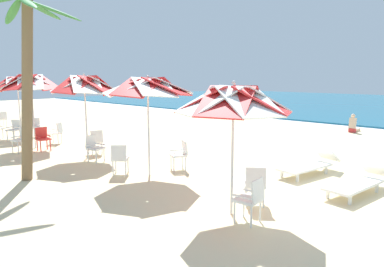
{
  "coord_description": "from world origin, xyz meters",
  "views": [
    {
      "loc": [
        3.19,
        -7.85,
        2.7
      ],
      "look_at": [
        -3.95,
        -0.38,
        1.0
      ],
      "focal_mm": 32.17,
      "sensor_mm": 36.0,
      "label": 1
    }
  ],
  "objects_px": {
    "plastic_chair_11": "(35,126)",
    "plastic_chair_12": "(2,118)",
    "plastic_chair_2": "(120,157)",
    "plastic_chair_3": "(180,153)",
    "plastic_chair_7": "(43,137)",
    "beach_umbrella_0": "(233,101)",
    "beach_umbrella_1": "(148,88)",
    "beach_umbrella_3": "(31,83)",
    "beachgoer_seated": "(353,126)",
    "sun_lounger_2": "(309,165)",
    "plastic_chair_1": "(255,183)",
    "plastic_chair_4": "(94,147)",
    "plastic_chair_0": "(251,198)",
    "plastic_chair_8": "(57,132)",
    "beach_umbrella_2": "(84,85)",
    "plastic_chair_6": "(21,138)",
    "palm_tree_2": "(26,64)",
    "beach_umbrella_4": "(17,83)",
    "sun_lounger_1": "(358,182)",
    "plastic_chair_10": "(14,128)",
    "plastic_chair_5": "(96,140)"
  },
  "relations": [
    {
      "from": "plastic_chair_7",
      "to": "plastic_chair_1",
      "type": "bearing_deg",
      "value": 4.82
    },
    {
      "from": "plastic_chair_3",
      "to": "plastic_chair_7",
      "type": "relative_size",
      "value": 1.0
    },
    {
      "from": "plastic_chair_8",
      "to": "plastic_chair_6",
      "type": "bearing_deg",
      "value": -69.96
    },
    {
      "from": "plastic_chair_10",
      "to": "beachgoer_seated",
      "type": "xyz_separation_m",
      "value": [
        9.91,
        12.4,
        -0.2
      ]
    },
    {
      "from": "plastic_chair_4",
      "to": "palm_tree_2",
      "type": "distance_m",
      "value": 3.34
    },
    {
      "from": "plastic_chair_12",
      "to": "sun_lounger_2",
      "type": "xyz_separation_m",
      "value": [
        16.05,
        2.81,
        -0.22
      ]
    },
    {
      "from": "beach_umbrella_1",
      "to": "beach_umbrella_4",
      "type": "xyz_separation_m",
      "value": [
        -9.2,
        -0.04,
        -0.0
      ]
    },
    {
      "from": "plastic_chair_1",
      "to": "sun_lounger_1",
      "type": "relative_size",
      "value": 0.39
    },
    {
      "from": "beach_umbrella_0",
      "to": "plastic_chair_2",
      "type": "relative_size",
      "value": 3.05
    },
    {
      "from": "sun_lounger_2",
      "to": "plastic_chair_7",
      "type": "bearing_deg",
      "value": -156.05
    },
    {
      "from": "plastic_chair_0",
      "to": "plastic_chair_8",
      "type": "bearing_deg",
      "value": 174.13
    },
    {
      "from": "beach_umbrella_2",
      "to": "plastic_chair_12",
      "type": "bearing_deg",
      "value": 177.68
    },
    {
      "from": "beach_umbrella_1",
      "to": "beachgoer_seated",
      "type": "xyz_separation_m",
      "value": [
        1.4,
        11.85,
        -2.13
      ]
    },
    {
      "from": "beach_umbrella_1",
      "to": "plastic_chair_7",
      "type": "height_order",
      "value": "beach_umbrella_1"
    },
    {
      "from": "beach_umbrella_0",
      "to": "beach_umbrella_1",
      "type": "distance_m",
      "value": 3.38
    },
    {
      "from": "plastic_chair_3",
      "to": "plastic_chair_6",
      "type": "relative_size",
      "value": 1.0
    },
    {
      "from": "beach_umbrella_2",
      "to": "plastic_chair_1",
      "type": "bearing_deg",
      "value": 1.25
    },
    {
      "from": "beach_umbrella_1",
      "to": "plastic_chair_4",
      "type": "height_order",
      "value": "beach_umbrella_1"
    },
    {
      "from": "beach_umbrella_1",
      "to": "beach_umbrella_2",
      "type": "height_order",
      "value": "beach_umbrella_2"
    },
    {
      "from": "plastic_chair_1",
      "to": "plastic_chair_11",
      "type": "bearing_deg",
      "value": 178.6
    },
    {
      "from": "plastic_chair_2",
      "to": "plastic_chair_11",
      "type": "distance_m",
      "value": 8.11
    },
    {
      "from": "plastic_chair_4",
      "to": "plastic_chair_11",
      "type": "height_order",
      "value": "same"
    },
    {
      "from": "plastic_chair_7",
      "to": "plastic_chair_12",
      "type": "distance_m",
      "value": 7.56
    },
    {
      "from": "plastic_chair_7",
      "to": "plastic_chair_11",
      "type": "bearing_deg",
      "value": 162.58
    },
    {
      "from": "plastic_chair_6",
      "to": "palm_tree_2",
      "type": "distance_m",
      "value": 4.63
    },
    {
      "from": "sun_lounger_2",
      "to": "palm_tree_2",
      "type": "height_order",
      "value": "palm_tree_2"
    },
    {
      "from": "plastic_chair_2",
      "to": "beach_umbrella_4",
      "type": "xyz_separation_m",
      "value": [
        -8.58,
        0.5,
        1.93
      ]
    },
    {
      "from": "sun_lounger_1",
      "to": "beachgoer_seated",
      "type": "height_order",
      "value": "beachgoer_seated"
    },
    {
      "from": "beach_umbrella_3",
      "to": "beachgoer_seated",
      "type": "xyz_separation_m",
      "value": [
        7.54,
        12.48,
        -2.18
      ]
    },
    {
      "from": "plastic_chair_12",
      "to": "palm_tree_2",
      "type": "relative_size",
      "value": 0.18
    },
    {
      "from": "plastic_chair_4",
      "to": "plastic_chair_6",
      "type": "height_order",
      "value": "same"
    },
    {
      "from": "plastic_chair_12",
      "to": "sun_lounger_1",
      "type": "height_order",
      "value": "plastic_chair_12"
    },
    {
      "from": "palm_tree_2",
      "to": "plastic_chair_4",
      "type": "bearing_deg",
      "value": 102.8
    },
    {
      "from": "plastic_chair_4",
      "to": "sun_lounger_1",
      "type": "height_order",
      "value": "plastic_chair_4"
    },
    {
      "from": "plastic_chair_0",
      "to": "sun_lounger_2",
      "type": "distance_m",
      "value": 3.93
    },
    {
      "from": "sun_lounger_2",
      "to": "plastic_chair_1",
      "type": "bearing_deg",
      "value": -85.84
    },
    {
      "from": "plastic_chair_4",
      "to": "plastic_chair_5",
      "type": "bearing_deg",
      "value": 146.73
    },
    {
      "from": "plastic_chair_0",
      "to": "beach_umbrella_1",
      "type": "distance_m",
      "value": 4.36
    },
    {
      "from": "plastic_chair_11",
      "to": "sun_lounger_1",
      "type": "relative_size",
      "value": 0.39
    },
    {
      "from": "plastic_chair_2",
      "to": "beach_umbrella_3",
      "type": "relative_size",
      "value": 0.3
    },
    {
      "from": "plastic_chair_1",
      "to": "beachgoer_seated",
      "type": "distance_m",
      "value": 11.94
    },
    {
      "from": "plastic_chair_3",
      "to": "plastic_chair_11",
      "type": "bearing_deg",
      "value": -175.84
    },
    {
      "from": "plastic_chair_2",
      "to": "beach_umbrella_1",
      "type": "bearing_deg",
      "value": 41.07
    },
    {
      "from": "plastic_chair_3",
      "to": "sun_lounger_2",
      "type": "xyz_separation_m",
      "value": [
        2.99,
        2.12,
        -0.22
      ]
    },
    {
      "from": "beach_umbrella_3",
      "to": "plastic_chair_6",
      "type": "relative_size",
      "value": 3.34
    },
    {
      "from": "plastic_chair_4",
      "to": "plastic_chair_6",
      "type": "distance_m",
      "value": 3.42
    },
    {
      "from": "beach_umbrella_1",
      "to": "sun_lounger_1",
      "type": "height_order",
      "value": "beach_umbrella_1"
    },
    {
      "from": "plastic_chair_11",
      "to": "plastic_chair_12",
      "type": "distance_m",
      "value": 4.19
    },
    {
      "from": "plastic_chair_2",
      "to": "plastic_chair_7",
      "type": "height_order",
      "value": "same"
    },
    {
      "from": "beach_umbrella_1",
      "to": "beachgoer_seated",
      "type": "bearing_deg",
      "value": 83.27
    }
  ]
}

